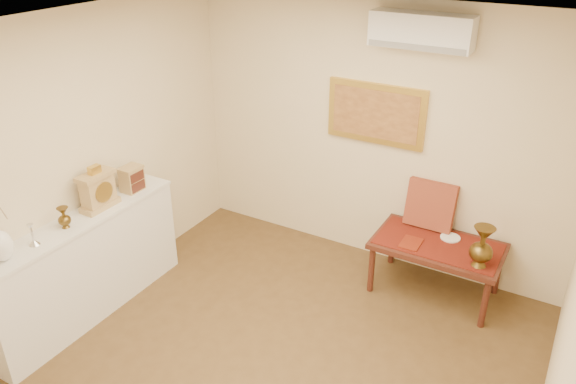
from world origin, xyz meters
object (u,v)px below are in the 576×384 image
Objects in this scene: brass_urn_tall at (483,243)px; mantel_clock at (98,190)px; wooden_chest at (132,179)px; low_table at (437,250)px; display_ledge at (86,267)px.

mantel_clock is (-3.09, -1.43, 0.36)m from brass_urn_tall.
low_table is (2.66, 1.21, -0.62)m from wooden_chest.
display_ledge is at bearing -90.81° from mantel_clock.
low_table is (2.67, 1.61, -0.67)m from mantel_clock.
mantel_clock is 0.41m from wooden_chest.
low_table is (-0.42, 0.18, -0.31)m from brass_urn_tall.
brass_urn_tall is 0.55m from low_table.
brass_urn_tall is 3.42m from mantel_clock.
mantel_clock is 3.19m from low_table.
low_table is at bearing 24.35° from wooden_chest.
mantel_clock is at bearing -155.16° from brass_urn_tall.
brass_urn_tall is 3.26m from wooden_chest.
display_ledge is 8.28× the size of wooden_chest.
wooden_chest is (0.01, 0.41, -0.05)m from mantel_clock.
wooden_chest is (0.01, 0.67, 0.61)m from display_ledge.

